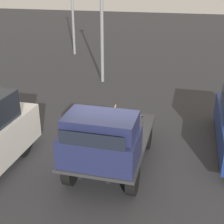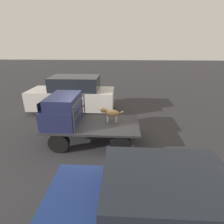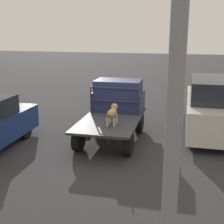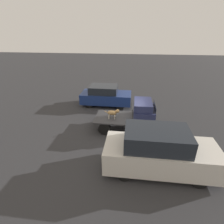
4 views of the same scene
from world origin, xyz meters
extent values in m
plane|color=#2D2D30|center=(0.00, 0.00, 0.00)|extent=(80.00, 80.00, 0.00)
cylinder|color=black|center=(1.16, 0.82, 0.39)|extent=(0.78, 0.24, 0.78)
cylinder|color=black|center=(1.16, -0.82, 0.39)|extent=(0.78, 0.24, 0.78)
cylinder|color=black|center=(-1.16, 0.82, 0.39)|extent=(0.78, 0.24, 0.78)
cylinder|color=black|center=(-1.16, -0.82, 0.39)|extent=(0.78, 0.24, 0.78)
cube|color=black|center=(0.00, 0.34, 0.67)|extent=(3.43, 0.10, 0.18)
cube|color=black|center=(0.00, -0.34, 0.67)|extent=(3.43, 0.10, 0.18)
cube|color=#2D2D30|center=(0.00, 0.00, 0.80)|extent=(3.73, 1.95, 0.08)
cube|color=#1E2347|center=(1.19, 0.00, 1.20)|extent=(1.25, 1.83, 0.72)
cube|color=#1E2347|center=(1.10, 0.00, 1.78)|extent=(1.07, 1.69, 0.44)
cube|color=black|center=(1.81, 0.00, 1.71)|extent=(0.02, 1.50, 0.33)
cube|color=#2D2D30|center=(0.49, 0.90, 1.33)|extent=(0.04, 0.04, 1.00)
cube|color=#2D2D30|center=(0.49, -0.90, 1.33)|extent=(0.04, 0.04, 1.00)
cube|color=#2D2D30|center=(0.49, 0.00, 1.81)|extent=(0.04, 1.79, 0.04)
cube|color=#2D2D30|center=(0.49, 0.00, 1.33)|extent=(0.04, 1.79, 0.04)
cylinder|color=beige|center=(-0.60, -0.10, 0.98)|extent=(0.06, 0.06, 0.29)
cylinder|color=beige|center=(-0.60, -0.32, 0.98)|extent=(0.06, 0.06, 0.29)
cylinder|color=beige|center=(-0.96, -0.10, 0.98)|extent=(0.06, 0.06, 0.29)
cylinder|color=beige|center=(-0.96, -0.32, 0.98)|extent=(0.06, 0.06, 0.29)
ellipsoid|color=olive|center=(-0.78, -0.21, 1.22)|extent=(0.58, 0.29, 0.29)
sphere|color=beige|center=(-0.62, -0.21, 1.17)|extent=(0.13, 0.13, 0.13)
cylinder|color=olive|center=(-0.53, -0.21, 1.30)|extent=(0.21, 0.16, 0.20)
sphere|color=olive|center=(-0.42, -0.21, 1.35)|extent=(0.22, 0.22, 0.22)
cone|color=beige|center=(-0.33, -0.21, 1.33)|extent=(0.12, 0.12, 0.12)
cone|color=olive|center=(-0.43, -0.15, 1.44)|extent=(0.06, 0.08, 0.10)
cone|color=olive|center=(-0.43, -0.27, 1.44)|extent=(0.06, 0.08, 0.10)
cylinder|color=olive|center=(-1.13, -0.21, 1.25)|extent=(0.25, 0.04, 0.17)
cylinder|color=black|center=(-0.48, 3.08, 0.30)|extent=(0.60, 0.20, 0.60)
cylinder|color=black|center=(3.34, -2.68, 0.30)|extent=(0.60, 0.20, 0.60)
cylinder|color=black|center=(0.26, -2.68, 0.30)|extent=(0.60, 0.20, 0.60)
cube|color=beige|center=(1.80, -3.52, 0.79)|extent=(4.96, 1.94, 1.07)
cube|color=#1E232B|center=(1.55, -3.52, 1.72)|extent=(2.73, 1.75, 0.78)
cylinder|color=gray|center=(-7.24, -2.36, 3.10)|extent=(0.16, 0.16, 6.20)
camera|label=1|loc=(7.42, 1.89, 4.99)|focal=50.00mm
camera|label=2|loc=(-1.14, 6.37, 3.84)|focal=28.00mm
camera|label=3|loc=(-10.13, -2.45, 3.85)|focal=50.00mm
camera|label=4|loc=(0.42, -9.97, 5.88)|focal=28.00mm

